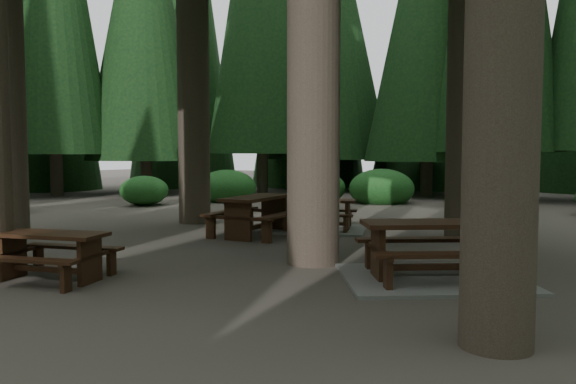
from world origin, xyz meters
The scene contains 6 objects.
ground centered at (0.00, 0.00, 0.00)m, with size 80.00×80.00×0.00m, color #49423B.
picnic_table_a centered at (2.79, -0.10, 0.29)m, with size 3.12×2.99×0.82m.
picnic_table_b centered at (-1.58, 2.31, 0.56)m, with size 1.68×2.05×0.85m.
picnic_table_c centered at (-0.78, 3.68, 0.23)m, with size 2.54×2.30×0.71m.
picnic_table_e centered at (-1.84, -2.67, 0.45)m, with size 1.81×1.59×0.67m.
shrub_ring centered at (0.70, 0.75, 0.40)m, with size 23.86×24.64×1.49m.
Camera 1 is at (4.76, -7.81, 1.77)m, focal length 35.00 mm.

